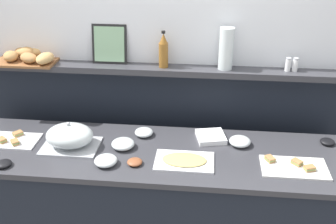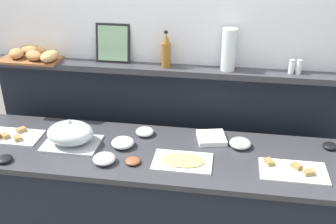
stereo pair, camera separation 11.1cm
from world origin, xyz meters
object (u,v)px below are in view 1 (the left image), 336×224
object	(u,v)px
serving_cloche	(70,137)
glass_bowl_large	(240,142)
framed_picture	(109,44)
water_carafe	(226,49)
glass_bowl_small	(106,161)
bread_basket	(29,56)
sandwich_platter_side	(294,167)
condiment_bowl_cream	(4,164)
condiment_bowl_red	(135,162)
vinegar_bottle_amber	(163,51)
salt_shaker	(288,64)
pepper_shaker	(295,65)
sandwich_platter_rear	(9,140)
condiment_bowl_teal	(327,142)
glass_bowl_medium	(123,144)
glass_bowl_extra	(144,133)
napkin_stack	(211,137)
cold_cuts_platter	(184,161)

from	to	relation	value
serving_cloche	glass_bowl_large	size ratio (longest dim) A/B	2.59
framed_picture	water_carafe	size ratio (longest dim) A/B	0.95
glass_bowl_small	bread_basket	bearing A→B (deg)	137.64
bread_basket	framed_picture	size ratio (longest dim) A/B	1.63
sandwich_platter_side	condiment_bowl_cream	xyz separation A→B (m)	(-1.62, -0.15, 0.01)
glass_bowl_large	framed_picture	size ratio (longest dim) A/B	0.52
bread_basket	glass_bowl_small	bearing A→B (deg)	-42.36
water_carafe	condiment_bowl_red	bearing A→B (deg)	-131.52
glass_bowl_small	vinegar_bottle_amber	distance (m)	0.78
glass_bowl_small	condiment_bowl_cream	xyz separation A→B (m)	(-0.57, -0.07, -0.01)
serving_cloche	glass_bowl_large	distance (m)	1.03
salt_shaker	bread_basket	xyz separation A→B (m)	(-1.67, -0.00, -0.01)
glass_bowl_large	pepper_shaker	size ratio (longest dim) A/B	1.51
sandwich_platter_rear	condiment_bowl_cream	bearing A→B (deg)	-70.74
condiment_bowl_teal	bread_basket	world-z (taller)	bread_basket
glass_bowl_medium	framed_picture	bearing A→B (deg)	109.46
glass_bowl_extra	sandwich_platter_side	bearing A→B (deg)	-17.09
sandwich_platter_rear	salt_shaker	world-z (taller)	salt_shaker
salt_shaker	water_carafe	xyz separation A→B (m)	(-0.39, 0.00, 0.09)
glass_bowl_small	framed_picture	size ratio (longest dim) A/B	0.52
water_carafe	sandwich_platter_side	bearing A→B (deg)	-51.97
framed_picture	glass_bowl_large	bearing A→B (deg)	-20.84
glass_bowl_large	pepper_shaker	xyz separation A→B (m)	(0.32, 0.29, 0.40)
condiment_bowl_cream	water_carafe	size ratio (longest dim) A/B	0.34
glass_bowl_large	water_carafe	distance (m)	0.58
napkin_stack	vinegar_bottle_amber	distance (m)	0.61
glass_bowl_extra	napkin_stack	distance (m)	0.42
napkin_stack	pepper_shaker	world-z (taller)	pepper_shaker
glass_bowl_extra	bread_basket	distance (m)	0.92
glass_bowl_extra	serving_cloche	bearing A→B (deg)	-156.31
sandwich_platter_side	cold_cuts_platter	distance (m)	0.61
condiment_bowl_cream	pepper_shaker	world-z (taller)	pepper_shaker
vinegar_bottle_amber	framed_picture	world-z (taller)	framed_picture
pepper_shaker	glass_bowl_medium	bearing A→B (deg)	-159.12
serving_cloche	condiment_bowl_red	size ratio (longest dim) A/B	3.92
condiment_bowl_cream	bread_basket	distance (m)	0.77
condiment_bowl_cream	napkin_stack	world-z (taller)	same
condiment_bowl_cream	serving_cloche	bearing A→B (deg)	37.21
cold_cuts_platter	bread_basket	size ratio (longest dim) A/B	0.82
glass_bowl_large	vinegar_bottle_amber	distance (m)	0.74
glass_bowl_extra	bread_basket	world-z (taller)	bread_basket
glass_bowl_medium	condiment_bowl_red	distance (m)	0.20
condiment_bowl_teal	pepper_shaker	bearing A→B (deg)	134.28
glass_bowl_medium	condiment_bowl_teal	bearing A→B (deg)	7.97
glass_bowl_extra	salt_shaker	size ratio (longest dim) A/B	1.34
condiment_bowl_cream	bread_basket	size ratio (longest dim) A/B	0.22
cold_cuts_platter	serving_cloche	distance (m)	0.70
glass_bowl_medium	water_carafe	size ratio (longest dim) A/B	0.52
salt_shaker	framed_picture	distance (m)	1.14
salt_shaker	water_carafe	world-z (taller)	water_carafe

